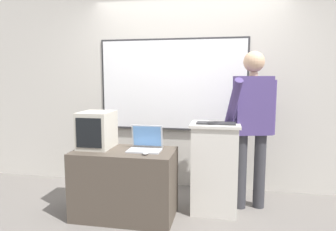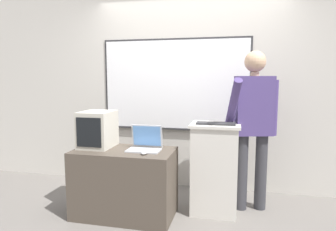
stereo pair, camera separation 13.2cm
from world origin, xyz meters
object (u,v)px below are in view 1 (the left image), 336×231
object	(u,v)px
laptop	(146,143)
computer_mouse_by_laptop	(146,153)
crt_monitor	(97,130)
lectern_podium	(215,168)
person_presenter	(252,119)
side_desk	(125,183)
wireless_keyboard	(216,123)

from	to	relation	value
laptop	computer_mouse_by_laptop	distance (m)	0.21
laptop	crt_monitor	size ratio (longest dim) A/B	0.85
lectern_podium	person_presenter	world-z (taller)	person_presenter
side_desk	wireless_keyboard	bearing A→B (deg)	14.74
side_desk	person_presenter	bearing A→B (deg)	19.38
wireless_keyboard	crt_monitor	xyz separation A→B (m)	(-1.27, -0.18, -0.08)
crt_monitor	laptop	bearing A→B (deg)	-0.51
person_presenter	laptop	distance (m)	1.21
laptop	wireless_keyboard	world-z (taller)	wireless_keyboard
person_presenter	crt_monitor	distance (m)	1.71
side_desk	wireless_keyboard	distance (m)	1.16
lectern_podium	crt_monitor	distance (m)	1.35
person_presenter	computer_mouse_by_laptop	xyz separation A→B (m)	(-1.06, -0.60, -0.29)
lectern_podium	laptop	distance (m)	0.81
side_desk	crt_monitor	xyz separation A→B (m)	(-0.33, 0.06, 0.56)
person_presenter	crt_monitor	bearing A→B (deg)	179.68
laptop	crt_monitor	xyz separation A→B (m)	(-0.55, 0.00, 0.12)
crt_monitor	lectern_podium	bearing A→B (deg)	10.60
computer_mouse_by_laptop	lectern_podium	bearing A→B (deg)	33.11
lectern_podium	wireless_keyboard	size ratio (longest dim) A/B	2.42
side_desk	lectern_podium	bearing A→B (deg)	17.90
side_desk	person_presenter	size ratio (longest dim) A/B	0.60
lectern_podium	person_presenter	distance (m)	0.68
person_presenter	laptop	xyz separation A→B (m)	(-1.11, -0.41, -0.23)
lectern_podium	laptop	world-z (taller)	lectern_podium
wireless_keyboard	side_desk	bearing A→B (deg)	-165.26
lectern_podium	wireless_keyboard	distance (m)	0.51
wireless_keyboard	crt_monitor	world-z (taller)	crt_monitor
lectern_podium	computer_mouse_by_laptop	distance (m)	0.83
lectern_podium	side_desk	world-z (taller)	lectern_podium
person_presenter	computer_mouse_by_laptop	world-z (taller)	person_presenter
crt_monitor	wireless_keyboard	bearing A→B (deg)	8.18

